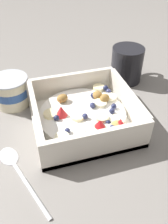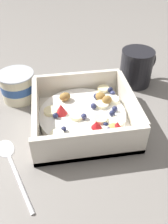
{
  "view_description": "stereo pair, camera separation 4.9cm",
  "coord_description": "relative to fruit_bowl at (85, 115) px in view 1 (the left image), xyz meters",
  "views": [
    {
      "loc": [
        -0.1,
        -0.37,
        0.34
      ],
      "look_at": [
        0.0,
        -0.01,
        0.03
      ],
      "focal_mm": 38.3,
      "sensor_mm": 36.0,
      "label": 1
    },
    {
      "loc": [
        -0.06,
        -0.38,
        0.34
      ],
      "look_at": [
        0.0,
        -0.01,
        0.03
      ],
      "focal_mm": 38.3,
      "sensor_mm": 36.0,
      "label": 2
    }
  ],
  "objects": [
    {
      "name": "ground_plane",
      "position": [
        -0.01,
        0.01,
        -0.02
      ],
      "size": [
        2.4,
        2.4,
        0.0
      ],
      "primitive_type": "plane",
      "color": "gray"
    },
    {
      "name": "fruit_bowl",
      "position": [
        0.0,
        0.0,
        0.0
      ],
      "size": [
        0.2,
        0.2,
        0.07
      ],
      "color": "white",
      "rests_on": "ground"
    },
    {
      "name": "spoon",
      "position": [
        -0.15,
        -0.07,
        -0.02
      ],
      "size": [
        0.08,
        0.17,
        0.01
      ],
      "color": "silver",
      "rests_on": "ground"
    },
    {
      "name": "yogurt_cup",
      "position": [
        -0.14,
        0.11,
        0.01
      ],
      "size": [
        0.08,
        0.08,
        0.07
      ],
      "color": "beige",
      "rests_on": "ground"
    },
    {
      "name": "coffee_mug",
      "position": [
        0.15,
        0.14,
        0.02
      ],
      "size": [
        0.1,
        0.08,
        0.09
      ],
      "color": "black",
      "rests_on": "ground"
    }
  ]
}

